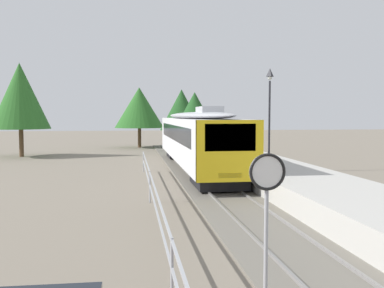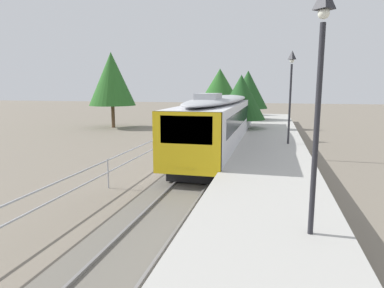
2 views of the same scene
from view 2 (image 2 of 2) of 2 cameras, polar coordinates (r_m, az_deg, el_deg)
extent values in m
plane|color=slate|center=(15.45, -11.22, -6.35)|extent=(160.00, 160.00, 0.00)
cube|color=#6B665B|center=(14.47, -0.28, -7.12)|extent=(3.20, 60.00, 0.06)
cube|color=slate|center=(14.63, -3.04, -6.66)|extent=(0.08, 60.00, 0.08)
cube|color=slate|center=(14.30, 2.54, -7.04)|extent=(0.08, 60.00, 0.08)
cube|color=silver|center=(22.46, 5.00, 3.85)|extent=(2.80, 18.68, 2.55)
cube|color=yellow|center=(13.47, -0.90, 0.07)|extent=(2.80, 0.24, 2.55)
cube|color=black|center=(13.31, -0.99, 2.40)|extent=(2.13, 0.08, 1.12)
cube|color=black|center=(22.43, 5.02, 4.89)|extent=(2.82, 15.69, 0.92)
ellipsoid|color=#B2B5BA|center=(22.37, 5.05, 7.56)|extent=(2.69, 17.93, 0.44)
cube|color=#B2B5BA|center=(17.76, 2.80, 7.98)|extent=(1.10, 2.20, 0.36)
cube|color=#EAE5C6|center=(13.60, -0.96, -4.11)|extent=(1.00, 0.10, 0.20)
cube|color=black|center=(15.98, 1.18, -4.09)|extent=(2.24, 3.20, 0.55)
cube|color=black|center=(29.48, 6.98, 2.14)|extent=(2.24, 3.20, 0.55)
cube|color=#B7B5AD|center=(13.97, 12.85, -6.19)|extent=(3.90, 60.00, 0.90)
cylinder|color=#232328|center=(7.76, 20.30, 1.68)|extent=(0.12, 0.12, 4.60)
sphere|color=silver|center=(7.84, 21.41, 19.93)|extent=(0.24, 0.24, 0.24)
cylinder|color=#232328|center=(20.45, 16.23, 6.42)|extent=(0.12, 0.12, 4.60)
pyramid|color=#232328|center=(20.51, 16.61, 14.25)|extent=(0.34, 0.34, 0.50)
sphere|color=silver|center=(20.48, 16.56, 13.36)|extent=(0.24, 0.24, 0.24)
cylinder|color=#9EA0A5|center=(14.55, -14.03, -4.89)|extent=(0.06, 0.06, 1.25)
cylinder|color=#9EA0A5|center=(22.74, -3.55, 0.53)|extent=(0.06, 0.06, 1.25)
cylinder|color=brown|center=(36.56, -13.21, 4.57)|extent=(0.36, 0.36, 2.33)
cone|color=#286023|center=(36.45, -13.44, 10.67)|extent=(4.80, 4.80, 5.45)
cylinder|color=brown|center=(35.57, 9.31, 4.34)|extent=(0.36, 0.36, 2.06)
cone|color=#1E4C1E|center=(35.43, 9.44, 9.09)|extent=(4.07, 4.07, 3.83)
cylinder|color=brown|center=(27.79, 8.18, 2.51)|extent=(0.36, 0.36, 1.65)
cone|color=#1E4C1E|center=(27.60, 8.30, 7.88)|extent=(3.95, 3.95, 3.55)
cylinder|color=brown|center=(41.94, 4.68, 5.26)|extent=(0.36, 0.36, 2.14)
cone|color=#286023|center=(41.82, 4.74, 9.68)|extent=(5.26, 5.26, 4.32)
camera|label=1|loc=(8.25, -102.55, -7.59)|focal=38.95mm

